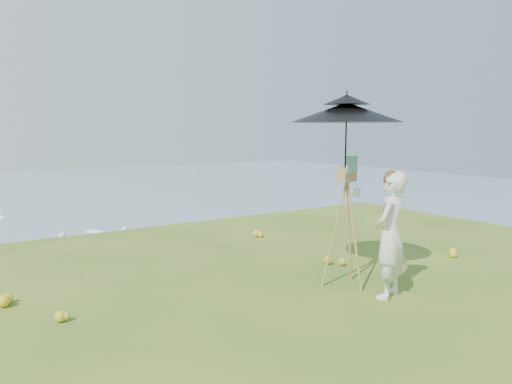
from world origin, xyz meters
TOP-DOWN VIEW (x-y plane):
  - ground at (0.00, 0.00)m, footprint 14.00×14.00m
  - wildflowers at (0.00, 0.25)m, footprint 10.00×10.50m
  - painter at (1.60, 1.36)m, footprint 0.65×0.55m
  - field_easel at (1.47, 1.96)m, footprint 0.80×0.80m
  - sun_umbrella at (1.46, 1.99)m, footprint 1.70×1.70m
  - painter_cap at (1.60, 1.36)m, footprint 0.26×0.28m

SIDE VIEW (x-z plane):
  - ground at x=0.00m, z-range 0.00..0.00m
  - wildflowers at x=0.00m, z-range 0.00..0.12m
  - painter at x=1.60m, z-range 0.00..1.51m
  - field_easel at x=1.47m, z-range 0.00..1.66m
  - painter_cap at x=1.60m, z-range 1.42..1.52m
  - sun_umbrella at x=1.46m, z-range 1.36..2.46m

